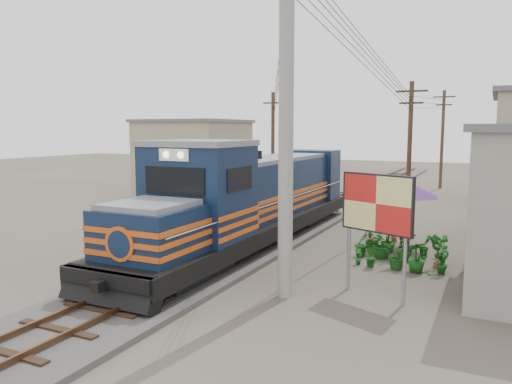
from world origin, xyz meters
The scene contains 14 objects.
ground centered at (0.00, 0.00, 0.00)m, with size 120.00×120.00×0.00m, color #473F35.
ballast centered at (0.00, 10.00, 0.08)m, with size 3.60×70.00×0.16m, color #595651.
track centered at (0.00, 10.00, 0.26)m, with size 1.15×70.00×0.12m.
locomotive centered at (0.00, 4.49, 1.77)m, with size 3.03×16.48×4.08m.
utility_pole_main centered at (3.50, -0.50, 5.00)m, with size 0.40×0.40×10.00m.
wooden_pole_mid centered at (4.50, 14.00, 3.68)m, with size 1.60×0.24×7.00m.
wooden_pole_far centered at (4.80, 28.00, 3.93)m, with size 1.60×0.24×7.50m.
wooden_pole_left centered at (-5.00, 18.00, 3.68)m, with size 1.60×0.24×7.00m.
power_lines centered at (-0.14, 8.49, 7.56)m, with size 9.65×19.00×3.30m.
shophouse_left centered at (-10.00, 16.00, 2.61)m, with size 6.30×6.30×5.20m.
billboard centered at (5.74, 0.50, 2.50)m, with size 2.07×0.95×3.39m.
market_umbrella centered at (5.60, 6.59, 2.30)m, with size 2.94×2.94×2.62m.
vendor centered at (5.48, 7.00, 0.77)m, with size 0.56×0.37×1.55m, color black.
plant_nursery centered at (5.53, 4.62, 0.47)m, with size 3.49×3.22×1.07m.
Camera 1 is at (8.53, -12.82, 4.58)m, focal length 35.00 mm.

